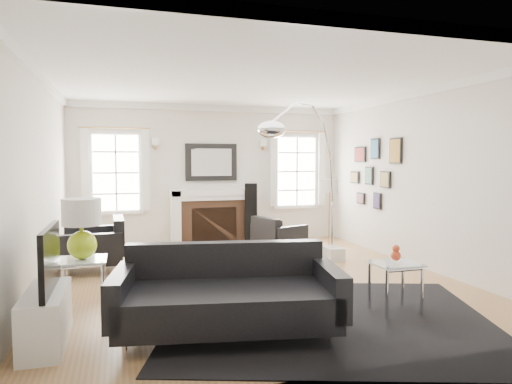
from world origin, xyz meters
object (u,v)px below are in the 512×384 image
object	(u,v)px
armchair_right	(277,236)
gourd_lamp	(82,224)
coffee_table	(266,257)
armchair_left	(97,246)
arc_floor_lamp	(306,178)
fireplace	(213,218)
sofa	(228,296)

from	to	relation	value
armchair_right	gourd_lamp	xyz separation A→B (m)	(-3.15, -2.37, 0.66)
coffee_table	gourd_lamp	size ratio (longest dim) A/B	1.11
armchair_left	coffee_table	xyz separation A→B (m)	(2.34, -1.18, -0.06)
armchair_right	arc_floor_lamp	world-z (taller)	arc_floor_lamp
armchair_left	arc_floor_lamp	size ratio (longest dim) A/B	0.38
armchair_right	coffee_table	world-z (taller)	armchair_right
fireplace	armchair_left	xyz separation A→B (m)	(-2.13, -1.64, -0.17)
arc_floor_lamp	sofa	bearing A→B (deg)	-129.06
armchair_left	gourd_lamp	size ratio (longest dim) A/B	1.47
fireplace	coffee_table	distance (m)	2.84
coffee_table	arc_floor_lamp	distance (m)	1.32
fireplace	armchair_right	world-z (taller)	fireplace
arc_floor_lamp	armchair_right	bearing A→B (deg)	87.77
fireplace	sofa	xyz separation A→B (m)	(-0.80, -4.72, -0.16)
coffee_table	sofa	bearing A→B (deg)	-117.89
armchair_left	gourd_lamp	xyz separation A→B (m)	(-0.07, -1.86, 0.60)
gourd_lamp	fireplace	bearing A→B (deg)	57.87
sofa	coffee_table	world-z (taller)	sofa
sofa	gourd_lamp	xyz separation A→B (m)	(-1.40, 1.21, 0.59)
coffee_table	armchair_right	bearing A→B (deg)	66.19
gourd_lamp	armchair_right	bearing A→B (deg)	36.92
sofa	armchair_right	size ratio (longest dim) A/B	2.23
coffee_table	arc_floor_lamp	bearing A→B (deg)	15.24
armchair_left	arc_floor_lamp	bearing A→B (deg)	-18.26
sofa	gourd_lamp	world-z (taller)	gourd_lamp
fireplace	sofa	distance (m)	4.78
armchair_left	arc_floor_lamp	distance (m)	3.35
gourd_lamp	armchair_left	bearing A→B (deg)	87.93
sofa	coffee_table	xyz separation A→B (m)	(1.00, 1.89, -0.07)
fireplace	coffee_table	xyz separation A→B (m)	(0.21, -2.82, -0.23)
fireplace	coffee_table	size ratio (longest dim) A/B	2.22
armchair_left	armchair_right	bearing A→B (deg)	9.24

